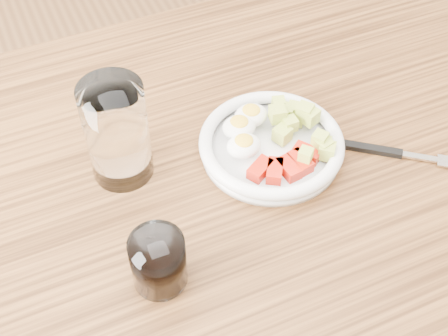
{
  "coord_description": "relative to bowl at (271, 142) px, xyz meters",
  "views": [
    {
      "loc": [
        -0.25,
        -0.53,
        1.49
      ],
      "look_at": [
        -0.01,
        0.01,
        0.8
      ],
      "focal_mm": 50.0,
      "sensor_mm": 36.0,
      "label": 1
    }
  ],
  "objects": [
    {
      "name": "dining_table",
      "position": [
        -0.08,
        -0.04,
        -0.12
      ],
      "size": [
        1.5,
        0.9,
        0.77
      ],
      "color": "brown",
      "rests_on": "ground"
    },
    {
      "name": "fork",
      "position": [
        0.16,
        -0.08,
        -0.02
      ],
      "size": [
        0.17,
        0.14,
        0.01
      ],
      "color": "black",
      "rests_on": "dining_table"
    },
    {
      "name": "coffee_glass",
      "position": [
        -0.23,
        -0.14,
        0.02
      ],
      "size": [
        0.07,
        0.07,
        0.08
      ],
      "color": "white",
      "rests_on": "dining_table"
    },
    {
      "name": "bowl",
      "position": [
        0.0,
        0.0,
        0.0
      ],
      "size": [
        0.22,
        0.22,
        0.06
      ],
      "color": "silver",
      "rests_on": "dining_table"
    },
    {
      "name": "water_glass",
      "position": [
        -0.22,
        0.06,
        0.06
      ],
      "size": [
        0.09,
        0.09,
        0.16
      ],
      "primitive_type": "cylinder",
      "color": "white",
      "rests_on": "dining_table"
    }
  ]
}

